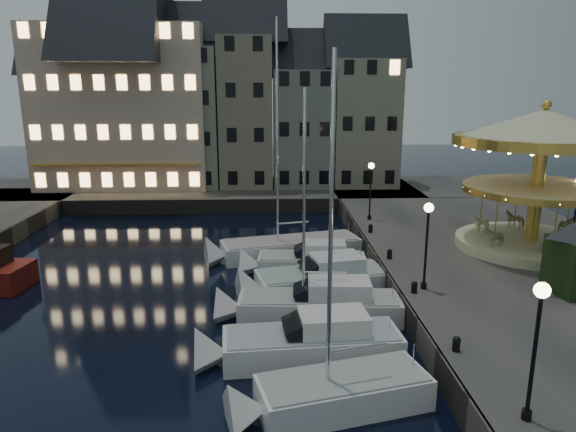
{
  "coord_description": "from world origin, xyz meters",
  "views": [
    {
      "loc": [
        -0.11,
        -21.63,
        10.47
      ],
      "look_at": [
        1.0,
        8.0,
        3.2
      ],
      "focal_mm": 32.0,
      "sensor_mm": 36.0,
      "label": 1
    }
  ],
  "objects_px": {
    "streetlamp_b": "(427,234)",
    "motorboat_d": "(314,281)",
    "streetlamp_a": "(537,332)",
    "motorboat_f": "(282,249)",
    "carousel": "(541,153)",
    "bollard_c": "(390,253)",
    "bollard_d": "(371,228)",
    "streetlamp_c": "(371,183)",
    "motorboat_b": "(302,345)",
    "bollard_b": "(414,287)",
    "motorboat_c": "(311,305)",
    "bollard_a": "(456,343)",
    "motorboat_e": "(305,263)",
    "motorboat_a": "(328,396)"
  },
  "relations": [
    {
      "from": "streetlamp_b",
      "to": "motorboat_f",
      "type": "relative_size",
      "value": 0.31
    },
    {
      "from": "bollard_b",
      "to": "motorboat_f",
      "type": "bearing_deg",
      "value": 121.9
    },
    {
      "from": "streetlamp_b",
      "to": "carousel",
      "type": "relative_size",
      "value": 0.42
    },
    {
      "from": "streetlamp_a",
      "to": "motorboat_b",
      "type": "xyz_separation_m",
      "value": [
        -6.07,
        5.92,
        -3.37
      ]
    },
    {
      "from": "streetlamp_b",
      "to": "motorboat_b",
      "type": "xyz_separation_m",
      "value": [
        -6.07,
        -4.08,
        -3.37
      ]
    },
    {
      "from": "bollard_b",
      "to": "motorboat_a",
      "type": "xyz_separation_m",
      "value": [
        -4.82,
        -6.97,
        -1.07
      ]
    },
    {
      "from": "motorboat_f",
      "to": "streetlamp_a",
      "type": "bearing_deg",
      "value": -71.1
    },
    {
      "from": "bollard_d",
      "to": "motorboat_d",
      "type": "relative_size",
      "value": 0.07
    },
    {
      "from": "motorboat_f",
      "to": "carousel",
      "type": "relative_size",
      "value": 1.34
    },
    {
      "from": "motorboat_c",
      "to": "motorboat_f",
      "type": "bearing_deg",
      "value": 96.63
    },
    {
      "from": "streetlamp_b",
      "to": "bollard_b",
      "type": "height_order",
      "value": "streetlamp_b"
    },
    {
      "from": "bollard_d",
      "to": "carousel",
      "type": "distance_m",
      "value": 11.08
    },
    {
      "from": "motorboat_c",
      "to": "motorboat_e",
      "type": "xyz_separation_m",
      "value": [
        0.14,
        6.13,
        -0.04
      ]
    },
    {
      "from": "streetlamp_a",
      "to": "streetlamp_b",
      "type": "height_order",
      "value": "same"
    },
    {
      "from": "streetlamp_c",
      "to": "bollard_d",
      "type": "relative_size",
      "value": 7.32
    },
    {
      "from": "streetlamp_c",
      "to": "motorboat_f",
      "type": "xyz_separation_m",
      "value": [
        -6.49,
        -4.53,
        -3.49
      ]
    },
    {
      "from": "bollard_c",
      "to": "motorboat_d",
      "type": "height_order",
      "value": "motorboat_d"
    },
    {
      "from": "streetlamp_c",
      "to": "streetlamp_b",
      "type": "bearing_deg",
      "value": -90.0
    },
    {
      "from": "motorboat_b",
      "to": "bollard_b",
      "type": "bearing_deg",
      "value": 33.18
    },
    {
      "from": "carousel",
      "to": "streetlamp_b",
      "type": "bearing_deg",
      "value": -143.49
    },
    {
      "from": "motorboat_b",
      "to": "motorboat_f",
      "type": "relative_size",
      "value": 0.62
    },
    {
      "from": "streetlamp_c",
      "to": "motorboat_e",
      "type": "relative_size",
      "value": 0.57
    },
    {
      "from": "streetlamp_c",
      "to": "motorboat_a",
      "type": "bearing_deg",
      "value": -104.49
    },
    {
      "from": "streetlamp_b",
      "to": "motorboat_d",
      "type": "xyz_separation_m",
      "value": [
        -4.95,
        2.94,
        -3.38
      ]
    },
    {
      "from": "motorboat_b",
      "to": "bollard_a",
      "type": "bearing_deg",
      "value": -19.37
    },
    {
      "from": "streetlamp_a",
      "to": "motorboat_a",
      "type": "xyz_separation_m",
      "value": [
        -5.42,
        2.53,
        -3.48
      ]
    },
    {
      "from": "streetlamp_c",
      "to": "motorboat_b",
      "type": "xyz_separation_m",
      "value": [
        -6.07,
        -17.58,
        -3.37
      ]
    },
    {
      "from": "streetlamp_c",
      "to": "carousel",
      "type": "bearing_deg",
      "value": -41.75
    },
    {
      "from": "motorboat_b",
      "to": "streetlamp_a",
      "type": "bearing_deg",
      "value": -44.3
    },
    {
      "from": "motorboat_a",
      "to": "bollard_a",
      "type": "bearing_deg",
      "value": 16.92
    },
    {
      "from": "streetlamp_a",
      "to": "streetlamp_b",
      "type": "relative_size",
      "value": 1.0
    },
    {
      "from": "bollard_b",
      "to": "motorboat_e",
      "type": "xyz_separation_m",
      "value": [
        -4.67,
        6.27,
        -0.96
      ]
    },
    {
      "from": "bollard_a",
      "to": "motorboat_a",
      "type": "distance_m",
      "value": 5.15
    },
    {
      "from": "bollard_a",
      "to": "motorboat_d",
      "type": "distance_m",
      "value": 9.99
    },
    {
      "from": "bollard_a",
      "to": "carousel",
      "type": "distance_m",
      "value": 15.96
    },
    {
      "from": "streetlamp_b",
      "to": "motorboat_f",
      "type": "xyz_separation_m",
      "value": [
        -6.49,
        8.97,
        -3.49
      ]
    },
    {
      "from": "motorboat_b",
      "to": "motorboat_c",
      "type": "distance_m",
      "value": 3.78
    },
    {
      "from": "motorboat_b",
      "to": "motorboat_f",
      "type": "xyz_separation_m",
      "value": [
        -0.42,
        13.05,
        -0.11
      ]
    },
    {
      "from": "streetlamp_b",
      "to": "bollard_b",
      "type": "distance_m",
      "value": 2.54
    },
    {
      "from": "motorboat_d",
      "to": "bollard_b",
      "type": "bearing_deg",
      "value": -38.35
    },
    {
      "from": "bollard_c",
      "to": "motorboat_d",
      "type": "relative_size",
      "value": 0.07
    },
    {
      "from": "motorboat_b",
      "to": "motorboat_c",
      "type": "xyz_separation_m",
      "value": [
        0.66,
        3.72,
        0.04
      ]
    },
    {
      "from": "streetlamp_b",
      "to": "bollard_d",
      "type": "relative_size",
      "value": 7.32
    },
    {
      "from": "bollard_c",
      "to": "bollard_d",
      "type": "bearing_deg",
      "value": 90.0
    },
    {
      "from": "streetlamp_c",
      "to": "motorboat_a",
      "type": "xyz_separation_m",
      "value": [
        -5.42,
        -20.97,
        -3.48
      ]
    },
    {
      "from": "streetlamp_a",
      "to": "motorboat_c",
      "type": "height_order",
      "value": "motorboat_c"
    },
    {
      "from": "motorboat_c",
      "to": "bollard_a",
      "type": "bearing_deg",
      "value": -49.54
    },
    {
      "from": "motorboat_c",
      "to": "motorboat_e",
      "type": "bearing_deg",
      "value": 88.72
    },
    {
      "from": "streetlamp_b",
      "to": "motorboat_f",
      "type": "height_order",
      "value": "motorboat_f"
    },
    {
      "from": "streetlamp_c",
      "to": "bollard_c",
      "type": "height_order",
      "value": "streetlamp_c"
    }
  ]
}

